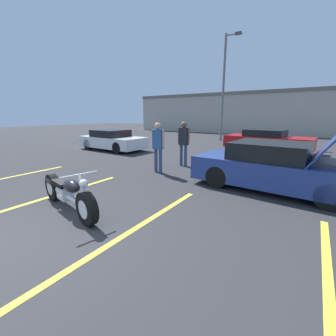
# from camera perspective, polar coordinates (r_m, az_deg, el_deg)

# --- Properties ---
(ground_plane) EXTENTS (80.00, 80.00, 0.00)m
(ground_plane) POSITION_cam_1_polar(r_m,az_deg,el_deg) (4.54, -35.45, -15.72)
(ground_plane) COLOR #2D2D30
(parking_stripe_middle) EXTENTS (0.12, 4.64, 0.01)m
(parking_stripe_middle) POSITION_cam_1_polar(r_m,az_deg,el_deg) (6.37, -29.24, -6.86)
(parking_stripe_middle) COLOR yellow
(parking_stripe_middle) RESTS_ON ground
(parking_stripe_back) EXTENTS (0.12, 4.64, 0.01)m
(parking_stripe_back) POSITION_cam_1_polar(r_m,az_deg,el_deg) (4.19, -9.42, -15.56)
(parking_stripe_back) COLOR yellow
(parking_stripe_back) RESTS_ON ground
(parking_stripe_far) EXTENTS (0.12, 4.64, 0.01)m
(parking_stripe_far) POSITION_cam_1_polar(r_m,az_deg,el_deg) (3.37, 35.79, -26.24)
(parking_stripe_far) COLOR yellow
(parking_stripe_far) RESTS_ON ground
(far_building) EXTENTS (32.00, 4.20, 4.40)m
(far_building) POSITION_cam_1_polar(r_m,az_deg,el_deg) (26.70, 25.36, 12.79)
(far_building) COLOR #B2AD9E
(far_building) RESTS_ON ground
(light_pole) EXTENTS (1.21, 0.28, 7.77)m
(light_pole) POSITION_cam_1_polar(r_m,az_deg,el_deg) (18.65, 14.14, 19.90)
(light_pole) COLOR slate
(light_pole) RESTS_ON ground
(motorcycle) EXTENTS (2.42, 0.85, 0.96)m
(motorcycle) POSITION_cam_1_polar(r_m,az_deg,el_deg) (5.26, -24.13, -5.86)
(motorcycle) COLOR black
(motorcycle) RESTS_ON ground
(show_car_hood_open) EXTENTS (4.35, 2.22, 2.06)m
(show_car_hood_open) POSITION_cam_1_polar(r_m,az_deg,el_deg) (6.85, 25.60, 0.29)
(show_car_hood_open) COLOR navy
(show_car_hood_open) RESTS_ON ground
(parked_car_left_row) EXTENTS (4.14, 2.00, 1.17)m
(parked_car_left_row) POSITION_cam_1_polar(r_m,az_deg,el_deg) (13.66, -13.91, 6.85)
(parked_car_left_row) COLOR white
(parked_car_left_row) RESTS_ON ground
(parked_car_right_row) EXTENTS (4.65, 2.26, 1.22)m
(parked_car_right_row) POSITION_cam_1_polar(r_m,az_deg,el_deg) (13.82, 23.88, 6.34)
(parked_car_right_row) COLOR red
(parked_car_right_row) RESTS_ON ground
(spectator_near_motorcycle) EXTENTS (0.52, 0.23, 1.76)m
(spectator_near_motorcycle) POSITION_cam_1_polar(r_m,az_deg,el_deg) (8.97, 3.99, 7.14)
(spectator_near_motorcycle) COLOR #38476B
(spectator_near_motorcycle) RESTS_ON ground
(spectator_by_show_car) EXTENTS (0.52, 0.23, 1.76)m
(spectator_by_show_car) POSITION_cam_1_polar(r_m,az_deg,el_deg) (7.90, -2.57, 6.32)
(spectator_by_show_car) COLOR #38476B
(spectator_by_show_car) RESTS_ON ground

